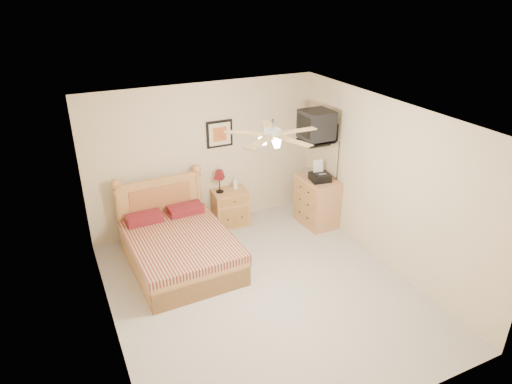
% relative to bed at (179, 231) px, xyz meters
% --- Properties ---
extents(floor, '(4.50, 4.50, 0.00)m').
position_rel_bed_xyz_m(floor, '(0.84, -1.12, -0.61)').
color(floor, '#ADA69C').
rests_on(floor, ground).
extents(ceiling, '(4.00, 4.50, 0.04)m').
position_rel_bed_xyz_m(ceiling, '(0.84, -1.12, 1.89)').
color(ceiling, white).
rests_on(ceiling, ground).
extents(wall_back, '(4.00, 0.04, 2.50)m').
position_rel_bed_xyz_m(wall_back, '(0.84, 1.13, 0.64)').
color(wall_back, beige).
rests_on(wall_back, ground).
extents(wall_front, '(4.00, 0.04, 2.50)m').
position_rel_bed_xyz_m(wall_front, '(0.84, -3.37, 0.64)').
color(wall_front, beige).
rests_on(wall_front, ground).
extents(wall_left, '(0.04, 4.50, 2.50)m').
position_rel_bed_xyz_m(wall_left, '(-1.16, -1.12, 0.64)').
color(wall_left, beige).
rests_on(wall_left, ground).
extents(wall_right, '(0.04, 4.50, 2.50)m').
position_rel_bed_xyz_m(wall_right, '(2.84, -1.12, 0.64)').
color(wall_right, beige).
rests_on(wall_right, ground).
extents(bed, '(1.48, 1.92, 1.21)m').
position_rel_bed_xyz_m(bed, '(0.00, 0.00, 0.00)').
color(bed, tan).
rests_on(bed, ground).
extents(nightstand, '(0.62, 0.49, 0.64)m').
position_rel_bed_xyz_m(nightstand, '(1.18, 0.88, -0.28)').
color(nightstand, '#AF7C45').
rests_on(nightstand, ground).
extents(table_lamp, '(0.24, 0.24, 0.41)m').
position_rel_bed_xyz_m(table_lamp, '(1.01, 0.93, 0.24)').
color(table_lamp, '#580F15').
rests_on(table_lamp, nightstand).
extents(lotion_bottle, '(0.11, 0.11, 0.24)m').
position_rel_bed_xyz_m(lotion_bottle, '(1.30, 0.93, 0.16)').
color(lotion_bottle, white).
rests_on(lotion_bottle, nightstand).
extents(framed_picture, '(0.46, 0.04, 0.46)m').
position_rel_bed_xyz_m(framed_picture, '(1.11, 1.11, 1.01)').
color(framed_picture, black).
rests_on(framed_picture, wall_back).
extents(dresser, '(0.54, 0.75, 0.87)m').
position_rel_bed_xyz_m(dresser, '(2.57, 0.26, -0.17)').
color(dresser, tan).
rests_on(dresser, ground).
extents(fax_machine, '(0.37, 0.38, 0.34)m').
position_rel_bed_xyz_m(fax_machine, '(2.54, 0.17, 0.43)').
color(fax_machine, black).
rests_on(fax_machine, dresser).
extents(magazine_lower, '(0.23, 0.28, 0.02)m').
position_rel_bed_xyz_m(magazine_lower, '(2.49, 0.55, 0.27)').
color(magazine_lower, '#B6AE93').
rests_on(magazine_lower, dresser).
extents(magazine_upper, '(0.25, 0.28, 0.02)m').
position_rel_bed_xyz_m(magazine_upper, '(2.51, 0.55, 0.30)').
color(magazine_upper, tan).
rests_on(magazine_upper, magazine_lower).
extents(wall_tv, '(0.56, 0.46, 0.58)m').
position_rel_bed_xyz_m(wall_tv, '(2.59, 0.22, 1.20)').
color(wall_tv, black).
rests_on(wall_tv, wall_right).
extents(ceiling_fan, '(1.14, 1.14, 0.28)m').
position_rel_bed_xyz_m(ceiling_fan, '(0.84, -1.32, 1.75)').
color(ceiling_fan, silver).
rests_on(ceiling_fan, ceiling).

